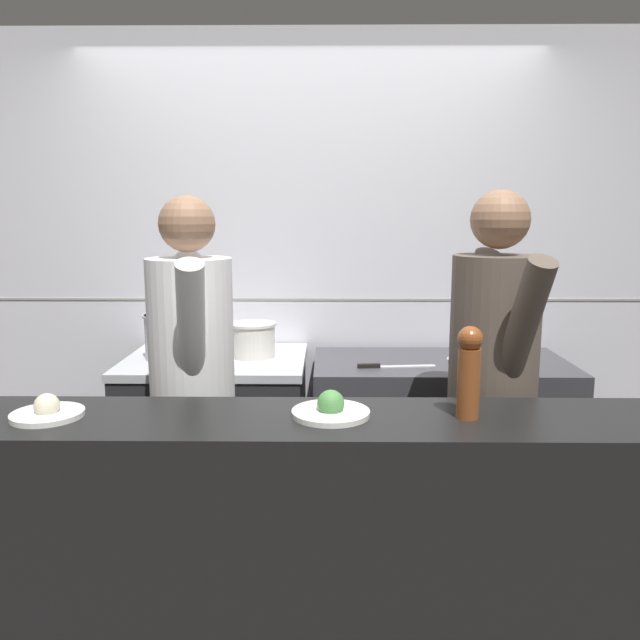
% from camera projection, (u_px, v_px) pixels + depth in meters
% --- Properties ---
extents(ground_plane, '(14.00, 14.00, 0.00)m').
position_uv_depth(ground_plane, '(303.00, 632.00, 2.45)').
color(ground_plane, '#383333').
extents(wall_back_tiled, '(8.00, 0.06, 2.60)m').
position_uv_depth(wall_back_tiled, '(311.00, 272.00, 3.51)').
color(wall_back_tiled, silver).
rests_on(wall_back_tiled, ground_plane).
extents(oven_range, '(0.91, 0.71, 0.90)m').
position_uv_depth(oven_range, '(218.00, 441.00, 3.26)').
color(oven_range, '#232326').
rests_on(oven_range, ground_plane).
extents(prep_counter, '(1.29, 0.65, 0.89)m').
position_uv_depth(prep_counter, '(438.00, 444.00, 3.25)').
color(prep_counter, '#38383D').
rests_on(prep_counter, ground_plane).
extents(pass_counter, '(3.04, 0.45, 0.97)m').
position_uv_depth(pass_counter, '(359.00, 554.00, 2.12)').
color(pass_counter, black).
rests_on(pass_counter, ground_plane).
extents(stock_pot, '(0.24, 0.24, 0.23)m').
position_uv_depth(stock_pot, '(168.00, 335.00, 3.15)').
color(stock_pot, '#B7BABF').
rests_on(stock_pot, oven_range).
extents(sauce_pot, '(0.24, 0.24, 0.18)m').
position_uv_depth(sauce_pot, '(253.00, 339.00, 3.19)').
color(sauce_pot, beige).
rests_on(sauce_pot, oven_range).
extents(mixing_bowl_steel, '(0.25, 0.25, 0.07)m').
position_uv_depth(mixing_bowl_steel, '(472.00, 352.00, 3.20)').
color(mixing_bowl_steel, '#B7BABF').
rests_on(mixing_bowl_steel, prep_counter).
extents(chefs_knife, '(0.39, 0.07, 0.02)m').
position_uv_depth(chefs_knife, '(389.00, 366.00, 3.04)').
color(chefs_knife, '#B7BABF').
rests_on(chefs_knife, prep_counter).
extents(plated_dish_main, '(0.23, 0.23, 0.08)m').
position_uv_depth(plated_dish_main, '(47.00, 411.00, 2.04)').
color(plated_dish_main, white).
rests_on(plated_dish_main, pass_counter).
extents(plated_dish_appetiser, '(0.26, 0.26, 0.09)m').
position_uv_depth(plated_dish_appetiser, '(331.00, 409.00, 2.06)').
color(plated_dish_appetiser, white).
rests_on(plated_dish_appetiser, pass_counter).
extents(pepper_mill, '(0.08, 0.08, 0.31)m').
position_uv_depth(pepper_mill, '(469.00, 370.00, 2.01)').
color(pepper_mill, brown).
rests_on(pepper_mill, pass_counter).
extents(chef_head_cook, '(0.42, 0.74, 1.70)m').
position_uv_depth(chef_head_cook, '(193.00, 381.00, 2.57)').
color(chef_head_cook, black).
rests_on(chef_head_cook, ground_plane).
extents(chef_sous, '(0.41, 0.75, 1.72)m').
position_uv_depth(chef_sous, '(492.00, 383.00, 2.49)').
color(chef_sous, black).
rests_on(chef_sous, ground_plane).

